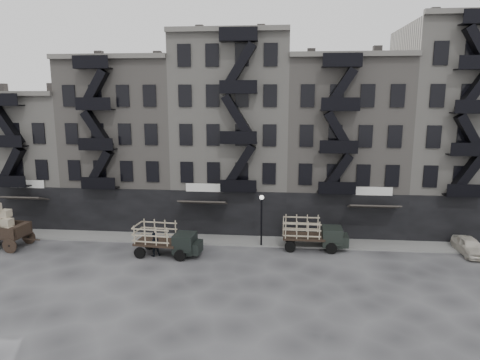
# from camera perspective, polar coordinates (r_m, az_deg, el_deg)

# --- Properties ---
(ground) EXTENTS (140.00, 140.00, 0.00)m
(ground) POSITION_cam_1_polar(r_m,az_deg,el_deg) (32.86, -2.71, -10.24)
(ground) COLOR #38383A
(ground) RESTS_ON ground
(sidewalk) EXTENTS (55.00, 2.50, 0.15)m
(sidewalk) POSITION_cam_1_polar(r_m,az_deg,el_deg) (36.32, -1.85, -8.00)
(sidewalk) COLOR slate
(sidewalk) RESTS_ON ground
(building_west) EXTENTS (10.00, 11.35, 13.20)m
(building_west) POSITION_cam_1_polar(r_m,az_deg,el_deg) (47.38, -25.63, 2.78)
(building_west) COLOR gray
(building_west) RESTS_ON ground
(building_midwest) EXTENTS (10.00, 11.35, 16.20)m
(building_midwest) POSITION_cam_1_polar(r_m,az_deg,el_deg) (42.88, -14.25, 4.79)
(building_midwest) COLOR slate
(building_midwest) RESTS_ON ground
(building_center) EXTENTS (10.00, 11.35, 18.20)m
(building_center) POSITION_cam_1_polar(r_m,az_deg,el_deg) (40.51, -0.81, 6.20)
(building_center) COLOR gray
(building_center) RESTS_ON ground
(building_mideast) EXTENTS (10.00, 11.35, 16.20)m
(building_mideast) POSITION_cam_1_polar(r_m,az_deg,el_deg) (40.72, 13.37, 4.52)
(building_mideast) COLOR slate
(building_mideast) RESTS_ON ground
(building_east) EXTENTS (10.00, 11.35, 19.20)m
(building_east) POSITION_cam_1_polar(r_m,az_deg,el_deg) (43.09, 26.82, 5.99)
(building_east) COLOR gray
(building_east) RESTS_ON ground
(lamp_post) EXTENTS (0.36, 0.36, 4.28)m
(lamp_post) POSITION_cam_1_polar(r_m,az_deg,el_deg) (34.16, 2.88, -4.48)
(lamp_post) COLOR black
(lamp_post) RESTS_ON ground
(stake_truck_west) EXTENTS (5.16, 2.44, 2.52)m
(stake_truck_west) POSITION_cam_1_polar(r_m,az_deg,el_deg) (33.18, -9.83, -7.54)
(stake_truck_west) COLOR black
(stake_truck_west) RESTS_ON ground
(stake_truck_east) EXTENTS (5.11, 2.20, 2.54)m
(stake_truck_east) POSITION_cam_1_polar(r_m,az_deg,el_deg) (34.53, 9.70, -6.77)
(stake_truck_east) COLOR black
(stake_truck_east) RESTS_ON ground
(car_east) EXTENTS (1.63, 3.91, 1.32)m
(car_east) POSITION_cam_1_polar(r_m,az_deg,el_deg) (37.58, 28.26, -7.75)
(car_east) COLOR beige
(car_east) RESTS_ON ground
(pedestrian_mid) EXTENTS (1.13, 1.05, 1.85)m
(pedestrian_mid) POSITION_cam_1_polar(r_m,az_deg,el_deg) (33.44, -11.38, -8.38)
(pedestrian_mid) COLOR black
(pedestrian_mid) RESTS_ON ground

